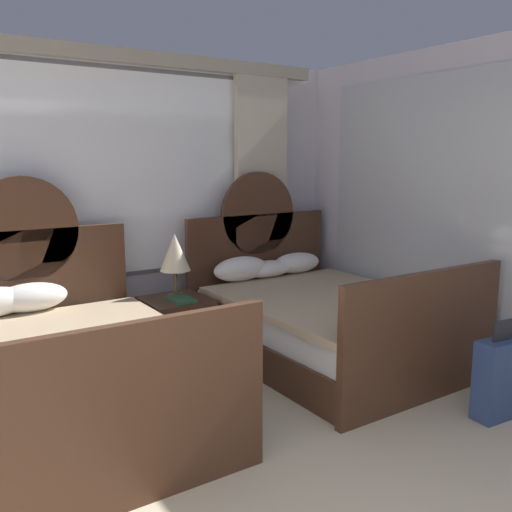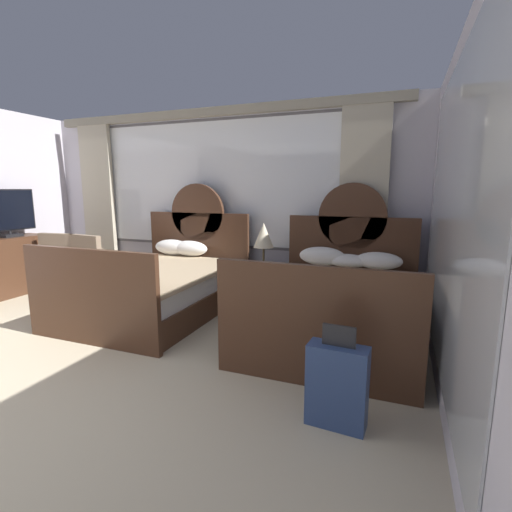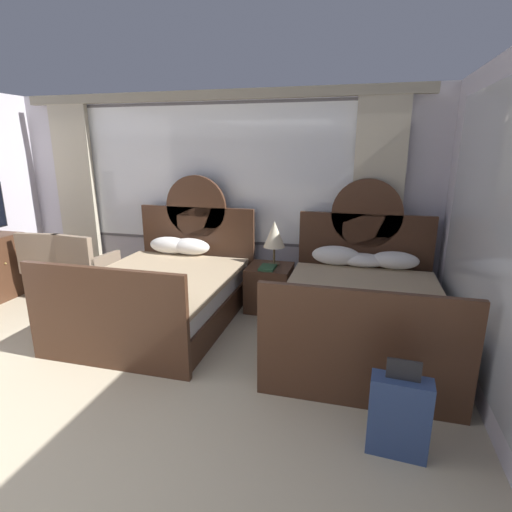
% 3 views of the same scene
% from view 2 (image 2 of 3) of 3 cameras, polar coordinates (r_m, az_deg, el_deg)
% --- Properties ---
extents(wall_back_window, '(5.91, 0.22, 2.70)m').
position_cam_2_polar(wall_back_window, '(5.73, -6.14, 8.97)').
color(wall_back_window, silver).
rests_on(wall_back_window, ground_plane).
extents(wall_right_mirror, '(0.08, 4.72, 2.70)m').
position_cam_2_polar(wall_right_mirror, '(2.80, 28.75, 5.01)').
color(wall_right_mirror, silver).
rests_on(wall_right_mirror, ground_plane).
extents(bed_near_window, '(1.62, 2.21, 1.62)m').
position_cam_2_polar(bed_near_window, '(4.93, -14.60, -4.29)').
color(bed_near_window, '#472B1C').
rests_on(bed_near_window, ground_plane).
extents(bed_near_mirror, '(1.62, 2.21, 1.62)m').
position_cam_2_polar(bed_near_mirror, '(4.09, 12.16, -7.08)').
color(bed_near_mirror, '#472B1C').
rests_on(bed_near_mirror, ground_plane).
extents(nightstand_between_beds, '(0.54, 0.56, 0.56)m').
position_cam_2_polar(nightstand_between_beds, '(4.96, 0.41, -4.60)').
color(nightstand_between_beds, '#472B1C').
rests_on(nightstand_between_beds, ground_plane).
extents(table_lamp_on_nightstand, '(0.27, 0.27, 0.56)m').
position_cam_2_polar(table_lamp_on_nightstand, '(4.90, 1.16, 3.11)').
color(table_lamp_on_nightstand, brown).
rests_on(table_lamp_on_nightstand, nightstand_between_beds).
extents(book_on_nightstand, '(0.18, 0.26, 0.03)m').
position_cam_2_polar(book_on_nightstand, '(4.80, -0.04, -1.51)').
color(book_on_nightstand, '#285133').
rests_on(book_on_nightstand, nightstand_between_beds).
extents(tv_flatscreen, '(0.20, 0.82, 0.69)m').
position_cam_2_polar(tv_flatscreen, '(6.54, -33.48, 5.49)').
color(tv_flatscreen, black).
rests_on(tv_flatscreen, dresser_minibar).
extents(armchair_by_window_left, '(0.67, 0.67, 0.90)m').
position_cam_2_polar(armchair_by_window_left, '(6.00, -23.05, -0.68)').
color(armchair_by_window_left, '#84705B').
rests_on(armchair_by_window_left, ground_plane).
extents(armchair_by_window_centre, '(0.67, 0.67, 0.90)m').
position_cam_2_polar(armchair_by_window_centre, '(6.40, -26.65, -0.33)').
color(armchair_by_window_centre, '#84705B').
rests_on(armchair_by_window_centre, ground_plane).
extents(suitcase_on_floor, '(0.40, 0.19, 0.69)m').
position_cam_2_polar(suitcase_on_floor, '(2.63, 12.19, -18.64)').
color(suitcase_on_floor, navy).
rests_on(suitcase_on_floor, ground_plane).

